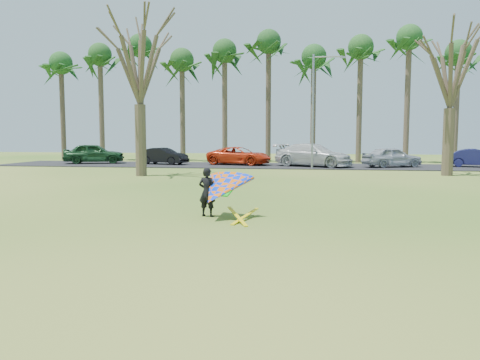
# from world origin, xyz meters

# --- Properties ---
(ground) EXTENTS (100.00, 100.00, 0.00)m
(ground) POSITION_xyz_m (0.00, 0.00, 0.00)
(ground) COLOR #1E5612
(ground) RESTS_ON ground
(parking_strip) EXTENTS (46.00, 7.00, 0.06)m
(parking_strip) POSITION_xyz_m (0.00, 25.00, 0.03)
(parking_strip) COLOR black
(parking_strip) RESTS_ON ground
(palm_0) EXTENTS (4.84, 4.84, 10.84)m
(palm_0) POSITION_xyz_m (-22.00, 31.00, 9.17)
(palm_0) COLOR #4A3B2C
(palm_0) RESTS_ON ground
(palm_1) EXTENTS (4.84, 4.84, 11.54)m
(palm_1) POSITION_xyz_m (-18.00, 31.00, 9.85)
(palm_1) COLOR brown
(palm_1) RESTS_ON ground
(palm_2) EXTENTS (4.84, 4.84, 12.24)m
(palm_2) POSITION_xyz_m (-14.00, 31.00, 10.52)
(palm_2) COLOR #4B3F2D
(palm_2) RESTS_ON ground
(palm_3) EXTENTS (4.84, 4.84, 10.84)m
(palm_3) POSITION_xyz_m (-10.00, 31.00, 9.17)
(palm_3) COLOR #453929
(palm_3) RESTS_ON ground
(palm_4) EXTENTS (4.84, 4.84, 11.54)m
(palm_4) POSITION_xyz_m (-6.00, 31.00, 9.85)
(palm_4) COLOR brown
(palm_4) RESTS_ON ground
(palm_5) EXTENTS (4.84, 4.84, 12.24)m
(palm_5) POSITION_xyz_m (-2.00, 31.00, 10.52)
(palm_5) COLOR #453829
(palm_5) RESTS_ON ground
(palm_6) EXTENTS (4.84, 4.84, 10.84)m
(palm_6) POSITION_xyz_m (2.00, 31.00, 9.17)
(palm_6) COLOR #4E3E2E
(palm_6) RESTS_ON ground
(palm_7) EXTENTS (4.84, 4.84, 11.54)m
(palm_7) POSITION_xyz_m (6.00, 31.00, 9.85)
(palm_7) COLOR #46372A
(palm_7) RESTS_ON ground
(palm_8) EXTENTS (4.84, 4.84, 12.24)m
(palm_8) POSITION_xyz_m (10.00, 31.00, 10.52)
(palm_8) COLOR #4E3E2F
(palm_8) RESTS_ON ground
(palm_9) EXTENTS (4.84, 4.84, 10.84)m
(palm_9) POSITION_xyz_m (14.00, 31.00, 9.17)
(palm_9) COLOR #4A3C2C
(palm_9) RESTS_ON ground
(bare_tree_left) EXTENTS (6.60, 6.60, 9.70)m
(bare_tree_left) POSITION_xyz_m (-8.00, 15.00, 6.92)
(bare_tree_left) COLOR #4C3E2D
(bare_tree_left) RESTS_ON ground
(bare_tree_right) EXTENTS (6.27, 6.27, 9.21)m
(bare_tree_right) POSITION_xyz_m (10.00, 18.00, 6.57)
(bare_tree_right) COLOR #453929
(bare_tree_right) RESTS_ON ground
(streetlight) EXTENTS (2.28, 0.18, 8.00)m
(streetlight) POSITION_xyz_m (2.16, 22.00, 4.46)
(streetlight) COLOR gray
(streetlight) RESTS_ON ground
(car_0) EXTENTS (5.26, 3.47, 1.66)m
(car_0) POSITION_xyz_m (-16.05, 25.29, 0.89)
(car_0) COLOR #194020
(car_0) RESTS_ON parking_strip
(car_1) EXTENTS (4.27, 2.40, 1.33)m
(car_1) POSITION_xyz_m (-9.93, 25.04, 0.73)
(car_1) COLOR black
(car_1) RESTS_ON parking_strip
(car_2) EXTENTS (5.53, 3.56, 1.42)m
(car_2) POSITION_xyz_m (-3.75, 25.37, 0.77)
(car_2) COLOR red
(car_2) RESTS_ON parking_strip
(car_3) EXTENTS (6.40, 4.63, 1.72)m
(car_3) POSITION_xyz_m (2.09, 24.24, 0.92)
(car_3) COLOR silver
(car_3) RESTS_ON parking_strip
(car_4) EXTENTS (4.70, 3.38, 1.49)m
(car_4) POSITION_xyz_m (7.82, 24.39, 0.80)
(car_4) COLOR #A4A9B2
(car_4) RESTS_ON parking_strip
(car_5) EXTENTS (4.30, 2.39, 1.34)m
(car_5) POSITION_xyz_m (14.04, 25.43, 0.73)
(car_5) COLOR #1A1B4F
(car_5) RESTS_ON parking_strip
(kite_flyer) EXTENTS (2.13, 2.39, 2.02)m
(kite_flyer) POSITION_xyz_m (-0.56, 1.74, 0.84)
(kite_flyer) COLOR black
(kite_flyer) RESTS_ON ground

